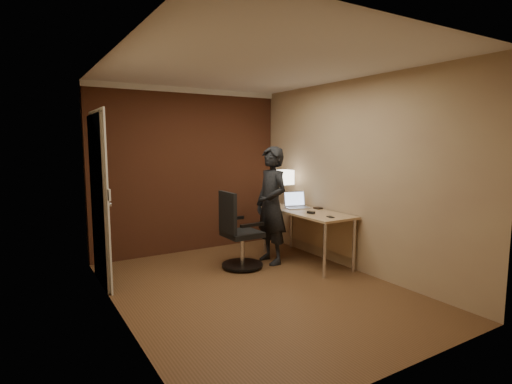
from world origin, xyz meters
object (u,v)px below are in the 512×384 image
(person, at_px, (271,205))
(wallet, at_px, (318,208))
(desk_lamp, at_px, (284,178))
(laptop, at_px, (296,203))
(desk, at_px, (310,219))
(mouse, at_px, (311,213))
(phone, at_px, (330,217))
(office_chair, at_px, (238,236))

(person, bearing_deg, wallet, 75.08)
(desk_lamp, distance_m, laptop, 0.48)
(wallet, bearing_deg, desk, -169.58)
(mouse, bearing_deg, desk_lamp, 67.01)
(mouse, height_order, phone, mouse)
(mouse, distance_m, phone, 0.34)
(phone, height_order, person, person)
(desk_lamp, bearing_deg, office_chair, -158.37)
(desk, bearing_deg, wallet, 10.42)
(office_chair, bearing_deg, wallet, -8.12)
(wallet, xyz_separation_m, person, (-0.69, 0.18, 0.08))
(wallet, xyz_separation_m, office_chair, (-1.23, 0.18, -0.29))
(desk, relative_size, mouse, 15.00)
(desk, bearing_deg, mouse, -127.07)
(office_chair, bearing_deg, phone, -39.24)
(mouse, bearing_deg, wallet, 24.27)
(desk_lamp, relative_size, office_chair, 0.52)
(office_chair, bearing_deg, laptop, 5.07)
(laptop, xyz_separation_m, office_chair, (-1.03, -0.09, -0.34))
(desk_lamp, xyz_separation_m, wallet, (0.18, -0.59, -0.41))
(desk, height_order, laptop, laptop)
(desk_lamp, xyz_separation_m, mouse, (-0.15, -0.84, -0.40))
(phone, xyz_separation_m, office_chair, (-0.94, 0.76, -0.28))
(mouse, relative_size, wallet, 0.91)
(mouse, height_order, person, person)
(phone, distance_m, person, 0.87)
(mouse, bearing_deg, office_chair, 141.80)
(mouse, distance_m, office_chair, 1.03)
(laptop, height_order, phone, laptop)
(mouse, distance_m, person, 0.56)
(phone, bearing_deg, mouse, 112.32)
(wallet, relative_size, person, 0.07)
(laptop, bearing_deg, person, -169.59)
(phone, distance_m, office_chair, 1.24)
(desk_lamp, bearing_deg, desk, -88.83)
(mouse, xyz_separation_m, phone, (0.04, -0.34, -0.01))
(desk_lamp, height_order, phone, desk_lamp)
(mouse, relative_size, office_chair, 0.10)
(wallet, bearing_deg, desk_lamp, 107.11)
(desk, height_order, office_chair, office_chair)
(phone, xyz_separation_m, wallet, (0.29, 0.59, 0.01))
(phone, bearing_deg, desk, 92.43)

